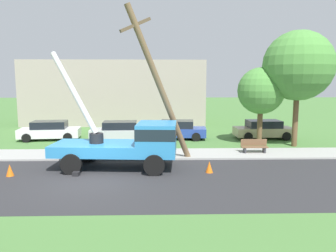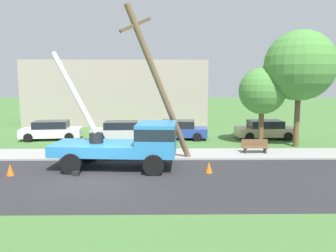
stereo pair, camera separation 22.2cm
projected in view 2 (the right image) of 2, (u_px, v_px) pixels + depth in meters
ground_plane at (123, 136)px, 26.57m from camera, size 120.00×120.00×0.00m
road_asphalt at (91, 181)px, 14.69m from camera, size 80.00×7.56×0.01m
sidewalk_strip at (110, 154)px, 19.79m from camera, size 80.00×2.75×0.10m
utility_truck at (131, 141)px, 16.63m from camera, size 6.74×3.24×5.98m
leaning_utility_pole at (159, 85)px, 17.47m from camera, size 3.84×2.35×8.32m
traffic_cone_ahead at (209, 167)px, 15.96m from camera, size 0.36×0.36×0.56m
traffic_cone_behind at (10, 170)px, 15.49m from camera, size 0.36×0.36×0.56m
parked_sedan_white at (51, 130)px, 24.88m from camera, size 4.55×2.29×1.42m
parked_sedan_silver at (121, 131)px, 24.60m from camera, size 4.47×2.14×1.42m
parked_sedan_blue at (178, 130)px, 25.14m from camera, size 4.55×2.29×1.42m
parked_sedan_tan at (265, 130)px, 25.17m from camera, size 4.45×2.11×1.42m
park_bench at (255, 147)px, 19.92m from camera, size 1.60×0.45×0.90m
roadside_tree_near at (300, 66)px, 21.61m from camera, size 4.63×4.63×7.73m
roadside_tree_far at (262, 91)px, 22.45m from camera, size 3.20×3.20×5.36m
lowrise_building_backdrop at (118, 93)px, 34.27m from camera, size 18.00×6.00×6.40m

